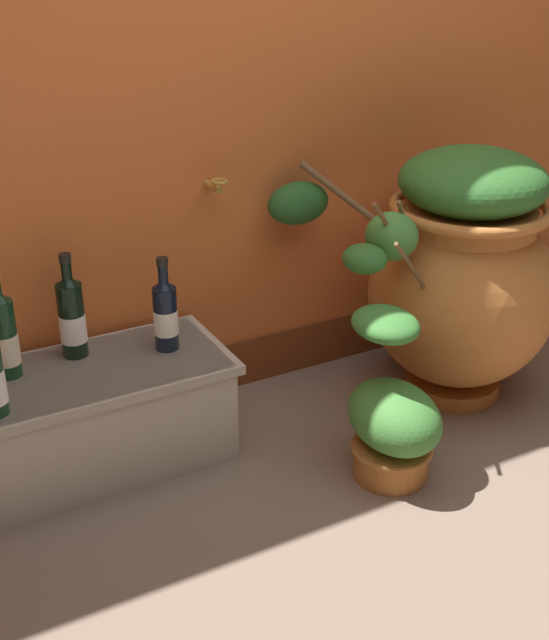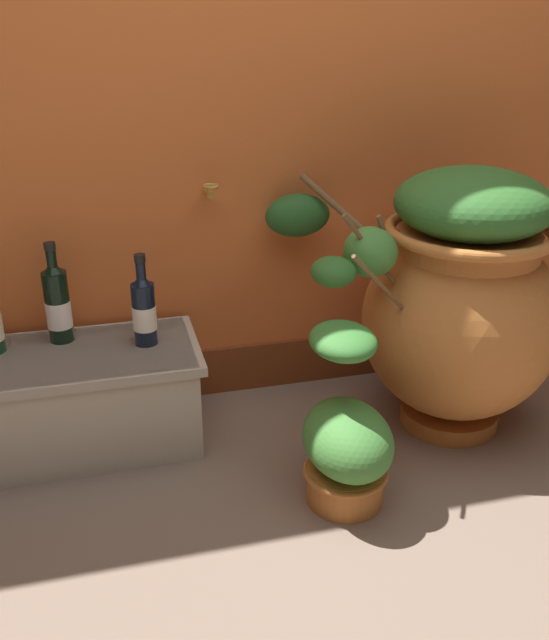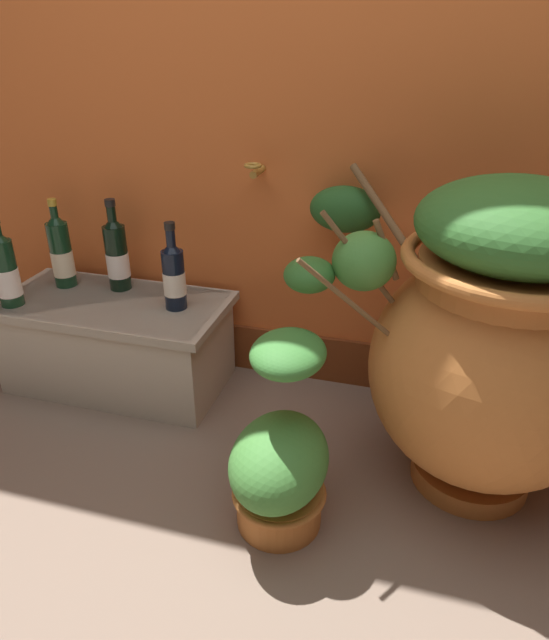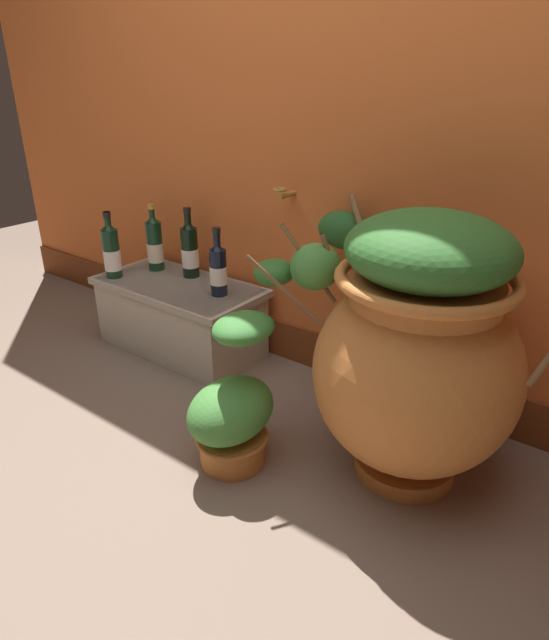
# 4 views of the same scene
# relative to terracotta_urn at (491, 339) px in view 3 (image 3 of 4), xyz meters

# --- Properties ---
(ground_plane) EXTENTS (7.00, 7.00, 0.00)m
(ground_plane) POSITION_rel_terracotta_urn_xyz_m (-0.59, -0.69, -0.47)
(ground_plane) COLOR #7A6656
(terracotta_urn) EXTENTS (1.23, 1.01, 0.90)m
(terracotta_urn) POSITION_rel_terracotta_urn_xyz_m (0.00, 0.00, 0.00)
(terracotta_urn) COLOR #C17033
(terracotta_urn) RESTS_ON ground_plane
(stone_ledge) EXTENTS (0.82, 0.41, 0.34)m
(stone_ledge) POSITION_rel_terracotta_urn_xyz_m (-1.25, 0.17, -0.29)
(stone_ledge) COLOR beige
(stone_ledge) RESTS_ON ground_plane
(wine_bottle_left) EXTENTS (0.08, 0.08, 0.33)m
(wine_bottle_left) POSITION_rel_terracotta_urn_xyz_m (-1.27, 0.29, 0.00)
(wine_bottle_left) COLOR black
(wine_bottle_left) RESTS_ON stone_ledge
(wine_bottle_middle) EXTENTS (0.08, 0.08, 0.30)m
(wine_bottle_middle) POSITION_rel_terracotta_urn_xyz_m (-1.00, 0.19, -0.01)
(wine_bottle_middle) COLOR black
(wine_bottle_middle) RESTS_ON stone_ledge
(wine_bottle_right) EXTENTS (0.08, 0.08, 0.32)m
(wine_bottle_right) POSITION_rel_terracotta_urn_xyz_m (-1.56, 0.06, -0.00)
(wine_bottle_right) COLOR black
(wine_bottle_right) RESTS_ON stone_ledge
(wine_bottle_back) EXTENTS (0.08, 0.08, 0.33)m
(wine_bottle_back) POSITION_rel_terracotta_urn_xyz_m (-1.48, 0.25, 0.00)
(wine_bottle_back) COLOR black
(wine_bottle_back) RESTS_ON stone_ledge
(potted_shrub) EXTENTS (0.25, 0.34, 0.31)m
(potted_shrub) POSITION_rel_terracotta_urn_xyz_m (-0.49, -0.32, -0.30)
(potted_shrub) COLOR #C17033
(potted_shrub) RESTS_ON ground_plane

